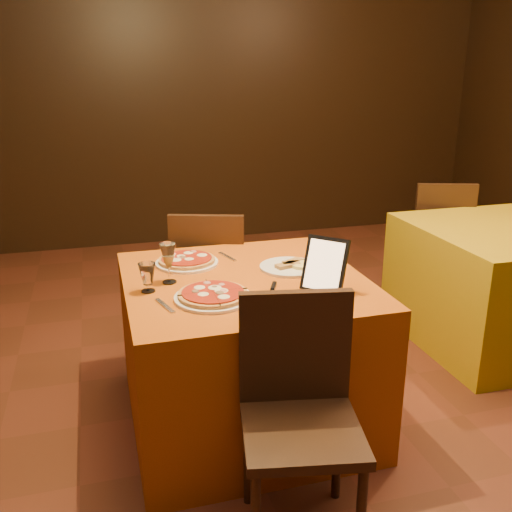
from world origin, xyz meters
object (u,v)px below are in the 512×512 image
object	(u,v)px
pizza_near	(213,296)
main_table	(245,350)
chair_main_near	(302,430)
water_glass	(147,278)
chair_side_far	(435,239)
side_table	(503,285)
tablet	(325,265)
wine_glass	(169,263)
chair_main_far	(212,280)
pizza_far	(187,261)

from	to	relation	value
pizza_near	main_table	bearing A→B (deg)	47.22
main_table	pizza_near	bearing A→B (deg)	-132.78
chair_main_near	water_glass	world-z (taller)	chair_main_near
chair_side_far	side_table	bearing A→B (deg)	107.98
tablet	chair_main_near	bearing A→B (deg)	-72.29
tablet	side_table	bearing A→B (deg)	69.90
wine_glass	tablet	size ratio (longest dim) A/B	0.78
pizza_near	tablet	size ratio (longest dim) A/B	1.35
pizza_near	water_glass	distance (m)	0.31
chair_main_far	wine_glass	xyz separation A→B (m)	(-0.34, -0.74, 0.39)
pizza_far	main_table	bearing A→B (deg)	-50.28
side_table	chair_side_far	xyz separation A→B (m)	(0.00, 0.79, 0.08)
side_table	chair_main_far	size ratio (longest dim) A/B	1.21
chair_main_near	tablet	world-z (taller)	tablet
pizza_near	water_glass	world-z (taller)	water_glass
main_table	water_glass	bearing A→B (deg)	-173.95
chair_main_far	chair_side_far	xyz separation A→B (m)	(1.80, 0.41, 0.00)
water_glass	pizza_near	bearing A→B (deg)	-32.44
main_table	pizza_near	world-z (taller)	pizza_near
pizza_near	tablet	distance (m)	0.50
tablet	water_glass	bearing A→B (deg)	-148.78
pizza_far	chair_main_far	bearing A→B (deg)	66.21
wine_glass	water_glass	distance (m)	0.14
chair_main_far	tablet	bearing A→B (deg)	124.55
chair_main_far	tablet	xyz separation A→B (m)	(0.29, -1.03, 0.41)
water_glass	tablet	distance (m)	0.77
main_table	wine_glass	distance (m)	0.58
chair_main_near	water_glass	distance (m)	0.94
chair_main_far	wine_glass	distance (m)	0.91
pizza_far	wine_glass	bearing A→B (deg)	-116.86
main_table	chair_side_far	bearing A→B (deg)	33.50
main_table	chair_main_near	bearing A→B (deg)	-90.00
water_glass	wine_glass	bearing A→B (deg)	38.78
chair_main_far	water_glass	world-z (taller)	chair_main_far
chair_main_far	side_table	bearing A→B (deg)	-173.11
main_table	wine_glass	bearing A→B (deg)	173.94
side_table	chair_main_near	bearing A→B (deg)	-146.49
chair_main_far	wine_glass	bearing A→B (deg)	83.84
side_table	chair_main_near	size ratio (longest dim) A/B	1.21
water_glass	tablet	size ratio (longest dim) A/B	0.53
chair_side_far	pizza_far	world-z (taller)	chair_side_far
chair_main_far	pizza_near	bearing A→B (deg)	97.55
side_table	wine_glass	bearing A→B (deg)	-170.20
chair_side_far	chair_main_far	bearing A→B (deg)	30.86
chair_main_near	chair_main_far	distance (m)	1.57
side_table	wine_glass	world-z (taller)	wine_glass
wine_glass	water_glass	world-z (taller)	wine_glass
chair_side_far	pizza_near	distance (m)	2.46
chair_main_near	pizza_near	size ratio (longest dim) A/B	2.77
chair_main_far	water_glass	xyz separation A→B (m)	(-0.45, -0.83, 0.36)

